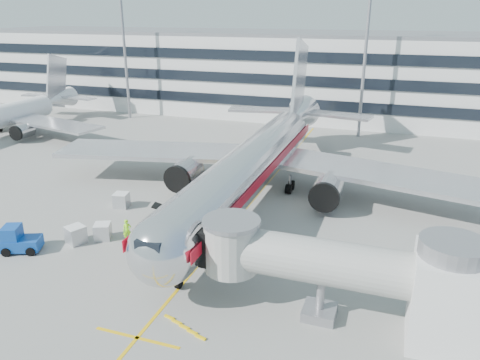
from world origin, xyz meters
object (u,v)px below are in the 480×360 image
(belt_loader, at_px, (173,222))
(cargo_container_left, at_px, (76,235))
(main_jet, at_px, (258,159))
(ramp_worker, at_px, (127,230))
(cargo_container_front, at_px, (103,231))
(baggage_tug, at_px, (19,240))
(cargo_container_right, at_px, (121,200))

(belt_loader, height_order, cargo_container_left, belt_loader)
(main_jet, xyz_separation_m, belt_loader, (-5.03, -10.73, -3.55))
(main_jet, xyz_separation_m, ramp_worker, (-7.73, -14.33, -3.22))
(belt_loader, height_order, ramp_worker, belt_loader)
(main_jet, relative_size, cargo_container_front, 27.88)
(belt_loader, bearing_deg, main_jet, 64.88)
(baggage_tug, xyz_separation_m, cargo_container_front, (5.39, 4.34, -0.28))
(cargo_container_right, bearing_deg, ramp_worker, -53.59)
(main_jet, height_order, baggage_tug, main_jet)
(ramp_worker, bearing_deg, cargo_container_left, 169.61)
(main_jet, bearing_deg, cargo_container_left, -126.24)
(baggage_tug, bearing_deg, cargo_container_front, 38.82)
(cargo_container_left, distance_m, cargo_container_right, 8.29)
(main_jet, bearing_deg, ramp_worker, -118.36)
(baggage_tug, relative_size, cargo_container_front, 1.97)
(cargo_container_left, bearing_deg, baggage_tug, -140.78)
(cargo_container_right, bearing_deg, cargo_container_left, -85.70)
(main_jet, height_order, cargo_container_front, main_jet)
(cargo_container_right, distance_m, cargo_container_front, 7.27)
(cargo_container_left, relative_size, cargo_container_right, 1.14)
(cargo_container_left, distance_m, ramp_worker, 4.52)
(belt_loader, height_order, baggage_tug, belt_loader)
(belt_loader, relative_size, baggage_tug, 1.43)
(belt_loader, bearing_deg, cargo_container_left, -141.43)
(main_jet, relative_size, baggage_tug, 14.19)
(belt_loader, distance_m, cargo_container_left, 8.72)
(main_jet, height_order, ramp_worker, main_jet)
(cargo_container_front, bearing_deg, cargo_container_right, 109.57)
(belt_loader, relative_size, cargo_container_right, 3.02)
(main_jet, distance_m, cargo_container_left, 20.34)
(baggage_tug, distance_m, cargo_container_right, 11.57)
(main_jet, distance_m, baggage_tug, 24.75)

